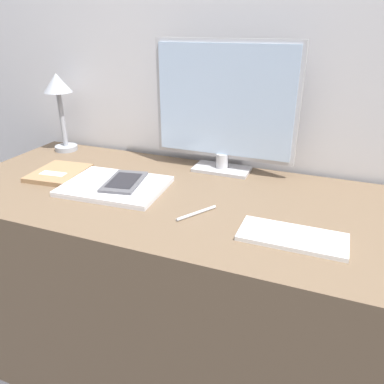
{
  "coord_description": "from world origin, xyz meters",
  "views": [
    {
      "loc": [
        0.44,
        -0.8,
        1.25
      ],
      "look_at": [
        0.08,
        0.11,
        0.8
      ],
      "focal_mm": 35.0,
      "sensor_mm": 36.0,
      "label": 1
    }
  ],
  "objects_px": {
    "keyboard": "(292,237)",
    "notebook": "(59,173)",
    "ereader": "(124,182)",
    "pen": "(196,213)",
    "monitor": "(224,107)",
    "laptop": "(115,186)",
    "desk_lamp": "(59,95)"
  },
  "relations": [
    {
      "from": "keyboard",
      "to": "ereader",
      "type": "relative_size",
      "value": 1.35
    },
    {
      "from": "monitor",
      "to": "pen",
      "type": "distance_m",
      "value": 0.44
    },
    {
      "from": "notebook",
      "to": "desk_lamp",
      "type": "bearing_deg",
      "value": 123.7
    },
    {
      "from": "monitor",
      "to": "ereader",
      "type": "bearing_deg",
      "value": -132.99
    },
    {
      "from": "keyboard",
      "to": "pen",
      "type": "height_order",
      "value": "keyboard"
    },
    {
      "from": "pen",
      "to": "desk_lamp",
      "type": "bearing_deg",
      "value": 154.61
    },
    {
      "from": "monitor",
      "to": "notebook",
      "type": "xyz_separation_m",
      "value": [
        -0.54,
        -0.26,
        -0.23
      ]
    },
    {
      "from": "keyboard",
      "to": "laptop",
      "type": "bearing_deg",
      "value": 169.58
    },
    {
      "from": "laptop",
      "to": "notebook",
      "type": "distance_m",
      "value": 0.26
    },
    {
      "from": "keyboard",
      "to": "ereader",
      "type": "distance_m",
      "value": 0.58
    },
    {
      "from": "monitor",
      "to": "desk_lamp",
      "type": "xyz_separation_m",
      "value": [
        -0.7,
        -0.01,
        -0.0
      ]
    },
    {
      "from": "keyboard",
      "to": "pen",
      "type": "xyz_separation_m",
      "value": [
        -0.28,
        0.04,
        -0.0
      ]
    },
    {
      "from": "laptop",
      "to": "desk_lamp",
      "type": "relative_size",
      "value": 1.07
    },
    {
      "from": "ereader",
      "to": "pen",
      "type": "bearing_deg",
      "value": -17.23
    },
    {
      "from": "notebook",
      "to": "pen",
      "type": "distance_m",
      "value": 0.58
    },
    {
      "from": "keyboard",
      "to": "notebook",
      "type": "relative_size",
      "value": 1.26
    },
    {
      "from": "keyboard",
      "to": "desk_lamp",
      "type": "distance_m",
      "value": 1.11
    },
    {
      "from": "laptop",
      "to": "pen",
      "type": "relative_size",
      "value": 2.8
    },
    {
      "from": "ereader",
      "to": "desk_lamp",
      "type": "height_order",
      "value": "desk_lamp"
    },
    {
      "from": "monitor",
      "to": "notebook",
      "type": "relative_size",
      "value": 2.39
    },
    {
      "from": "keyboard",
      "to": "desk_lamp",
      "type": "bearing_deg",
      "value": 159.12
    },
    {
      "from": "ereader",
      "to": "notebook",
      "type": "height_order",
      "value": "ereader"
    },
    {
      "from": "keyboard",
      "to": "pen",
      "type": "bearing_deg",
      "value": 172.47
    },
    {
      "from": "keyboard",
      "to": "laptop",
      "type": "height_order",
      "value": "laptop"
    },
    {
      "from": "monitor",
      "to": "keyboard",
      "type": "height_order",
      "value": "monitor"
    },
    {
      "from": "ereader",
      "to": "pen",
      "type": "relative_size",
      "value": 1.64
    },
    {
      "from": "monitor",
      "to": "notebook",
      "type": "bearing_deg",
      "value": -153.85
    },
    {
      "from": "notebook",
      "to": "laptop",
      "type": "bearing_deg",
      "value": -6.57
    },
    {
      "from": "laptop",
      "to": "pen",
      "type": "xyz_separation_m",
      "value": [
        0.32,
        -0.07,
        -0.0
      ]
    },
    {
      "from": "desk_lamp",
      "to": "notebook",
      "type": "height_order",
      "value": "desk_lamp"
    },
    {
      "from": "keyboard",
      "to": "ereader",
      "type": "height_order",
      "value": "ereader"
    },
    {
      "from": "ereader",
      "to": "notebook",
      "type": "bearing_deg",
      "value": 177.71
    }
  ]
}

